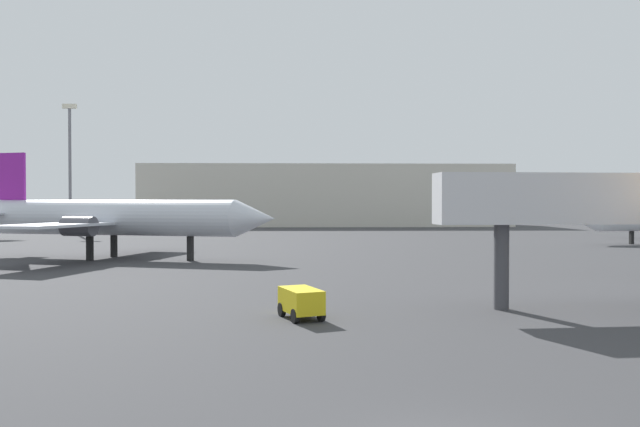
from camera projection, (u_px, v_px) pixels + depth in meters
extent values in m
cylinder|color=silver|center=(114.00, 218.00, 54.31)|extent=(23.31, 9.45, 3.17)
cone|color=silver|center=(255.00, 218.00, 51.03)|extent=(4.22, 4.00, 3.17)
cube|color=silver|center=(102.00, 223.00, 54.60)|extent=(10.83, 22.97, 0.22)
cube|color=silver|center=(8.00, 213.00, 57.05)|extent=(4.22, 7.98, 0.15)
cube|color=purple|center=(12.00, 176.00, 56.88)|extent=(2.89, 1.07, 4.40)
cylinder|color=#4C4C54|center=(135.00, 223.00, 58.58)|extent=(3.09, 2.33, 1.65)
cylinder|color=#4C4C54|center=(79.00, 226.00, 50.29)|extent=(3.09, 2.33, 1.65)
cube|color=black|center=(190.00, 249.00, 52.53)|extent=(0.56, 0.56, 2.11)
cube|color=black|center=(114.00, 245.00, 56.41)|extent=(0.56, 0.56, 2.11)
cube|color=black|center=(90.00, 248.00, 52.87)|extent=(0.56, 0.56, 2.11)
cone|color=silver|center=(587.00, 221.00, 72.34)|extent=(3.19, 2.98, 2.56)
cube|color=black|center=(632.00, 238.00, 73.53)|extent=(0.47, 0.47, 1.59)
cone|color=white|center=(17.00, 219.00, 83.46)|extent=(2.86, 2.67, 2.28)
cylinder|color=#3F3F44|center=(501.00, 267.00, 28.50)|extent=(0.70, 0.70, 3.99)
cube|color=gold|center=(301.00, 300.00, 26.19)|extent=(2.07, 2.71, 1.00)
cylinder|color=black|center=(321.00, 314.00, 25.65)|extent=(0.40, 0.63, 0.60)
cylinder|color=black|center=(295.00, 316.00, 25.20)|extent=(0.40, 0.63, 0.60)
cylinder|color=black|center=(306.00, 308.00, 27.20)|extent=(0.40, 0.63, 0.60)
cylinder|color=black|center=(282.00, 310.00, 26.75)|extent=(0.40, 0.63, 0.60)
cylinder|color=slate|center=(70.00, 170.00, 105.44)|extent=(0.50, 0.50, 21.36)
cube|color=#F2EACC|center=(70.00, 106.00, 105.25)|extent=(2.40, 0.50, 0.80)
cube|color=beige|center=(325.00, 196.00, 135.82)|extent=(78.24, 21.86, 13.14)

